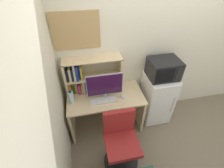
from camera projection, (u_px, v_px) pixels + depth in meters
wall_back at (183, 45)px, 2.61m from camera, size 6.40×0.04×2.60m
desk at (106, 106)px, 2.65m from camera, size 1.19×0.61×0.73m
hutch_bookshelf at (84, 76)px, 2.43m from camera, size 0.86×0.24×0.58m
monitor at (105, 86)px, 2.31m from camera, size 0.54×0.17×0.45m
keyboard at (103, 100)px, 2.42m from camera, size 0.40×0.13×0.02m
computer_mouse at (123, 97)px, 2.47m from camera, size 0.06×0.08×0.03m
water_bottle at (71, 97)px, 2.33m from camera, size 0.07×0.07×0.23m
mini_fridge at (157, 98)px, 2.85m from camera, size 0.48×0.50×0.94m
microwave at (164, 69)px, 2.46m from camera, size 0.46×0.38×0.30m
desk_chair at (121, 144)px, 2.22m from camera, size 0.51×0.51×0.92m
wall_corkboard at (76, 31)px, 2.08m from camera, size 0.63×0.02×0.50m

